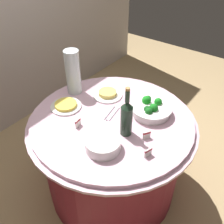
# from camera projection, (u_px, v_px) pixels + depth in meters

# --- Properties ---
(ground_plane) EXTENTS (6.00, 6.00, 0.00)m
(ground_plane) POSITION_uv_depth(u_px,v_px,m) (112.00, 185.00, 2.17)
(ground_plane) COLOR tan
(buffet_table) EXTENTS (1.16, 1.16, 0.74)m
(buffet_table) POSITION_uv_depth(u_px,v_px,m) (112.00, 155.00, 1.94)
(buffet_table) COLOR maroon
(buffet_table) RESTS_ON ground_plane
(broccoli_bowl) EXTENTS (0.28, 0.28, 0.11)m
(broccoli_bowl) POSITION_uv_depth(u_px,v_px,m) (151.00, 109.00, 1.73)
(broccoli_bowl) COLOR white
(broccoli_bowl) RESTS_ON buffet_table
(plate_stack) EXTENTS (0.21, 0.21, 0.07)m
(plate_stack) POSITION_uv_depth(u_px,v_px,m) (103.00, 144.00, 1.47)
(plate_stack) COLOR white
(plate_stack) RESTS_ON buffet_table
(wine_bottle) EXTENTS (0.07, 0.07, 0.34)m
(wine_bottle) POSITION_uv_depth(u_px,v_px,m) (127.00, 117.00, 1.52)
(wine_bottle) COLOR #1F3323
(wine_bottle) RESTS_ON buffet_table
(decorative_fruit_vase) EXTENTS (0.11, 0.11, 0.34)m
(decorative_fruit_vase) POSITION_uv_depth(u_px,v_px,m) (73.00, 73.00, 1.87)
(decorative_fruit_vase) COLOR silver
(decorative_fruit_vase) RESTS_ON buffet_table
(serving_tongs) EXTENTS (0.17, 0.07, 0.01)m
(serving_tongs) POSITION_uv_depth(u_px,v_px,m) (111.00, 114.00, 1.75)
(serving_tongs) COLOR silver
(serving_tongs) RESTS_ON buffet_table
(food_plate_fried_egg) EXTENTS (0.22, 0.22, 0.03)m
(food_plate_fried_egg) POSITION_uv_depth(u_px,v_px,m) (66.00, 105.00, 1.81)
(food_plate_fried_egg) COLOR white
(food_plate_fried_egg) RESTS_ON buffet_table
(food_plate_noodles) EXTENTS (0.22, 0.22, 0.04)m
(food_plate_noodles) POSITION_uv_depth(u_px,v_px,m) (108.00, 94.00, 1.92)
(food_plate_noodles) COLOR white
(food_plate_noodles) RESTS_ON buffet_table
(label_placard_front) EXTENTS (0.05, 0.02, 0.05)m
(label_placard_front) POSITION_uv_depth(u_px,v_px,m) (148.00, 152.00, 1.43)
(label_placard_front) COLOR white
(label_placard_front) RESTS_ON buffet_table
(label_placard_mid) EXTENTS (0.05, 0.03, 0.05)m
(label_placard_mid) POSITION_uv_depth(u_px,v_px,m) (147.00, 135.00, 1.54)
(label_placard_mid) COLOR white
(label_placard_mid) RESTS_ON buffet_table
(label_placard_rear) EXTENTS (0.05, 0.01, 0.05)m
(label_placard_rear) POSITION_uv_depth(u_px,v_px,m) (78.00, 123.00, 1.63)
(label_placard_rear) COLOR white
(label_placard_rear) RESTS_ON buffet_table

